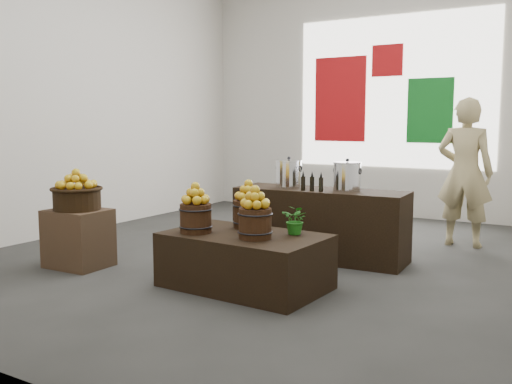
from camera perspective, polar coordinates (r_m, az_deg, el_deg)
The scene contains 23 objects.
ground at distance 6.59m, azimuth 1.11°, elevation -6.39°, with size 7.00×7.00×0.00m, color #323230.
back_wall at distance 9.61m, azimuth 11.83°, elevation 9.71°, with size 6.00×0.04×4.00m, color beige.
back_opening at distance 9.49m, azimuth 13.52°, elevation 9.70°, with size 3.20×0.02×2.40m, color white.
deco_red_left at distance 9.79m, azimuth 8.41°, elevation 9.14°, with size 0.90×0.04×1.40m, color #A90D10.
deco_green_right at distance 9.30m, azimuth 17.00°, elevation 7.79°, with size 0.70×0.04×1.00m, color #0F661D.
deco_red_upper at distance 9.55m, azimuth 13.01°, elevation 12.70°, with size 0.50×0.04×0.50m, color #A90D10.
crate at distance 6.33m, azimuth -17.33°, elevation -4.43°, with size 0.61×0.50×0.61m, color brown.
wicker_basket at distance 6.27m, azimuth -17.47°, elevation -0.69°, with size 0.49×0.49×0.22m, color black.
apples_in_basket at distance 6.24m, azimuth -17.54°, elevation 1.25°, with size 0.38×0.38×0.20m, color #992004, non-canonical shape.
display_table at distance 5.31m, azimuth -1.12°, elevation -6.89°, with size 1.46×0.90×0.51m, color black.
apple_bucket_front_left at distance 5.32m, azimuth -6.05°, elevation -2.63°, with size 0.29×0.29×0.27m, color #361C0E.
apples_in_bucket_front_left at distance 5.29m, azimuth -6.08°, elevation -0.14°, with size 0.22×0.22×0.20m, color #992004, non-canonical shape.
apple_bucket_front_right at distance 5.03m, azimuth -0.09°, elevation -3.15°, with size 0.29×0.29×0.27m, color #361C0E.
apples_in_bucket_front_right at distance 5.00m, azimuth -0.09°, elevation -0.52°, with size 0.22×0.22×0.20m, color #992004, non-canonical shape.
apple_bucket_rear at distance 5.53m, azimuth -0.75°, elevation -2.22°, with size 0.29×0.29×0.27m, color #361C0E.
apples_in_bucket_rear at distance 5.50m, azimuth -0.76°, elevation 0.17°, with size 0.22×0.22×0.20m, color #992004, non-canonical shape.
herb_garnish_right at distance 5.21m, azimuth 4.02°, elevation -2.80°, with size 0.24×0.21×0.27m, color #1A6715.
herb_garnish_left at distance 5.77m, azimuth -5.20°, elevation -1.82°, with size 0.15×0.12×0.28m, color #1A6715.
counter at distance 6.43m, azimuth 6.44°, elevation -3.20°, with size 1.92×0.61×0.78m, color black.
stock_pot_left at distance 6.51m, azimuth 3.30°, elevation 1.76°, with size 0.30×0.30×0.30m, color silver.
stock_pot_center at distance 6.25m, azimuth 9.10°, elevation 1.46°, with size 0.30×0.30×0.30m, color silver.
oil_cruets at distance 6.19m, azimuth 5.85°, elevation 1.09°, with size 0.21×0.05×0.22m, color black, non-canonical shape.
shopper at distance 7.42m, azimuth 20.16°, elevation 1.83°, with size 0.66×0.44×1.82m, color tan.
Camera 1 is at (3.21, -5.54, 1.53)m, focal length 40.00 mm.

